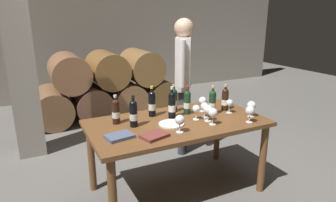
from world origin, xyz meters
TOP-DOWN VIEW (x-y plane):
  - ground_plane at (0.00, 0.00)m, footprint 14.00×14.00m
  - cellar_back_wall at (0.00, 4.20)m, footprint 10.00×0.24m
  - barrel_stack at (-0.00, 2.60)m, footprint 2.49×0.90m
  - stone_pillar at (-1.30, 1.60)m, footprint 0.32×0.32m
  - dining_table at (0.00, 0.00)m, footprint 1.70×0.90m
  - wine_bottle_0 at (-0.42, 0.05)m, footprint 0.07×0.07m
  - wine_bottle_1 at (0.62, 0.08)m, footprint 0.07×0.07m
  - wine_bottle_2 at (0.42, 0.02)m, footprint 0.07×0.07m
  - wine_bottle_3 at (-0.00, 0.11)m, footprint 0.07×0.07m
  - wine_bottle_4 at (-0.55, 0.20)m, footprint 0.07×0.07m
  - wine_bottle_5 at (-0.16, 0.24)m, footprint 0.07×0.07m
  - wine_bottle_6 at (0.10, 0.27)m, footprint 0.07×0.07m
  - wine_bottle_7 at (0.20, 0.15)m, footprint 0.07×0.07m
  - wine_glass_0 at (0.26, -0.23)m, footprint 0.09×0.09m
  - wine_glass_1 at (0.29, -0.03)m, footprint 0.08×0.08m
  - wine_glass_2 at (0.61, -0.33)m, footprint 0.09×0.09m
  - wine_glass_3 at (0.73, -0.21)m, footprint 0.09×0.09m
  - wine_glass_4 at (0.38, 0.15)m, footprint 0.09×0.09m
  - wine_glass_5 at (-0.11, -0.26)m, footprint 0.09×0.09m
  - wine_glass_6 at (0.27, -0.13)m, footprint 0.09×0.09m
  - wine_glass_7 at (0.61, -0.02)m, footprint 0.07×0.07m
  - wine_glass_8 at (0.19, -0.04)m, footprint 0.08×0.08m
  - tasting_notebook at (-0.35, -0.26)m, footprint 0.26×0.22m
  - leather_ledger at (-0.62, -0.15)m, footprint 0.24×0.19m
  - serving_plate at (-0.09, -0.06)m, footprint 0.24×0.24m
  - sommelier_presenting at (0.48, 0.75)m, footprint 0.32×0.43m

SIDE VIEW (x-z plane):
  - ground_plane at x=0.00m, z-range 0.00..0.00m
  - barrel_stack at x=0.00m, z-range -0.04..1.11m
  - dining_table at x=0.00m, z-range 0.29..1.05m
  - serving_plate at x=-0.09m, z-range 0.76..0.77m
  - tasting_notebook at x=-0.35m, z-range 0.76..0.79m
  - leather_ledger at x=-0.62m, z-range 0.76..0.79m
  - wine_glass_7 at x=0.61m, z-range 0.79..0.94m
  - wine_glass_8 at x=0.19m, z-range 0.79..0.94m
  - wine_glass_1 at x=0.29m, z-range 0.79..0.95m
  - wine_glass_4 at x=0.38m, z-range 0.79..0.95m
  - wine_glass_5 at x=-0.11m, z-range 0.79..0.95m
  - wine_glass_0 at x=0.26m, z-range 0.79..0.95m
  - wine_glass_2 at x=0.61m, z-range 0.79..0.95m
  - wine_glass_6 at x=0.27m, z-range 0.79..0.95m
  - wine_glass_3 at x=0.73m, z-range 0.79..0.96m
  - wine_bottle_4 at x=-0.55m, z-range 0.74..1.02m
  - wine_bottle_1 at x=0.62m, z-range 0.74..1.02m
  - wine_bottle_7 at x=0.20m, z-range 0.74..1.03m
  - wine_bottle_6 at x=0.10m, z-range 0.74..1.04m
  - wine_bottle_0 at x=-0.42m, z-range 0.74..1.04m
  - wine_bottle_2 at x=0.42m, z-range 0.74..1.04m
  - wine_bottle_5 at x=-0.16m, z-range 0.74..1.05m
  - wine_bottle_3 at x=0.00m, z-range 0.74..1.06m
  - sommelier_presenting at x=0.48m, z-range 0.19..1.90m
  - stone_pillar at x=-1.30m, z-range 0.00..2.60m
  - cellar_back_wall at x=0.00m, z-range 0.00..2.80m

